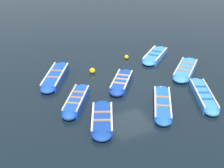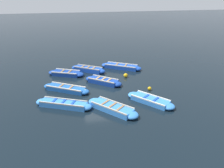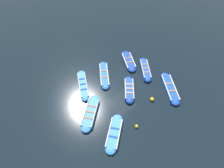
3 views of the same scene
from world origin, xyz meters
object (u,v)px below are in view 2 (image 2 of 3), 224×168
at_px(boat_end_of_row, 66,89).
at_px(boat_bow_out, 66,73).
at_px(boat_outer_left, 64,104).
at_px(boat_near_quay, 112,108).
at_px(boat_drifting, 88,69).
at_px(buoy_orange_near, 85,92).
at_px(boat_mid_row, 121,67).
at_px(buoy_white_drifting, 150,88).
at_px(boat_inner_gap, 150,100).
at_px(buoy_yellow_far, 126,75).
at_px(boat_outer_right, 103,81).

distance_m(boat_end_of_row, boat_bow_out, 3.30).
bearing_deg(boat_bow_out, boat_outer_left, 87.66).
relative_size(boat_near_quay, boat_end_of_row, 0.93).
xyz_separation_m(boat_drifting, boat_near_quay, (-0.74, 7.39, -0.03)).
xyz_separation_m(boat_near_quay, buoy_orange_near, (1.46, -2.77, -0.02)).
xyz_separation_m(boat_mid_row, buoy_white_drifting, (-0.93, 5.22, -0.04)).
relative_size(boat_mid_row, boat_bow_out, 1.14).
xyz_separation_m(boat_near_quay, boat_bow_out, (2.77, -6.84, -0.00)).
height_order(boat_inner_gap, buoy_orange_near, boat_inner_gap).
height_order(boat_bow_out, buoy_white_drifting, boat_bow_out).
distance_m(boat_drifting, buoy_yellow_far, 3.69).
xyz_separation_m(boat_end_of_row, buoy_orange_near, (-1.35, 0.77, -0.01)).
relative_size(boat_bow_out, buoy_white_drifting, 11.84).
relative_size(buoy_orange_near, buoy_white_drifting, 1.14).
xyz_separation_m(boat_outer_right, boat_end_of_row, (2.98, 0.81, -0.02)).
relative_size(boat_end_of_row, buoy_white_drifting, 12.77).
xyz_separation_m(boat_drifting, boat_outer_left, (2.26, 6.28, -0.03)).
bearing_deg(boat_mid_row, boat_end_of_row, 37.54).
bearing_deg(boat_bow_out, boat_near_quay, 112.06).
bearing_deg(boat_outer_left, boat_mid_row, -130.14).
bearing_deg(boat_inner_gap, buoy_white_drifting, -109.27).
xyz_separation_m(boat_drifting, boat_inner_gap, (-3.47, 6.89, -0.04)).
relative_size(boat_inner_gap, buoy_orange_near, 9.97).
height_order(boat_outer_right, boat_bow_out, boat_outer_right).
bearing_deg(boat_inner_gap, boat_bow_out, -49.01).
height_order(boat_near_quay, buoy_white_drifting, boat_near_quay).
xyz_separation_m(boat_outer_right, boat_bow_out, (2.94, -2.49, -0.01)).
xyz_separation_m(boat_near_quay, boat_outer_left, (3.01, -1.11, -0.00)).
relative_size(boat_outer_left, buoy_white_drifting, 13.48).
xyz_separation_m(boat_mid_row, buoy_yellow_far, (0.16, 2.29, -0.01)).
relative_size(boat_outer_left, boat_bow_out, 1.14).
relative_size(boat_mid_row, boat_inner_gap, 1.19).
relative_size(boat_end_of_row, boat_bow_out, 1.08).
height_order(boat_outer_right, boat_inner_gap, boat_outer_right).
distance_m(boat_mid_row, buoy_white_drifting, 5.30).
bearing_deg(boat_drifting, boat_near_quay, 95.73).
xyz_separation_m(boat_outer_left, buoy_white_drifting, (-6.39, -1.26, -0.04)).
relative_size(boat_near_quay, buoy_yellow_far, 9.41).
relative_size(boat_near_quay, boat_bow_out, 1.01).
distance_m(boat_inner_gap, boat_end_of_row, 6.32).
xyz_separation_m(boat_near_quay, boat_end_of_row, (2.81, -3.54, -0.01)).
bearing_deg(buoy_yellow_far, boat_end_of_row, 19.03).
distance_m(buoy_yellow_far, buoy_white_drifting, 3.13).
bearing_deg(boat_near_quay, boat_inner_gap, -169.54).
bearing_deg(boat_outer_right, buoy_white_drifting, 148.36).
bearing_deg(buoy_orange_near, boat_near_quay, 117.86).
height_order(boat_outer_left, buoy_white_drifting, boat_outer_left).
height_order(buoy_orange_near, buoy_white_drifting, buoy_orange_near).
relative_size(boat_outer_right, boat_end_of_row, 0.83).
bearing_deg(boat_drifting, boat_bow_out, 15.22).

